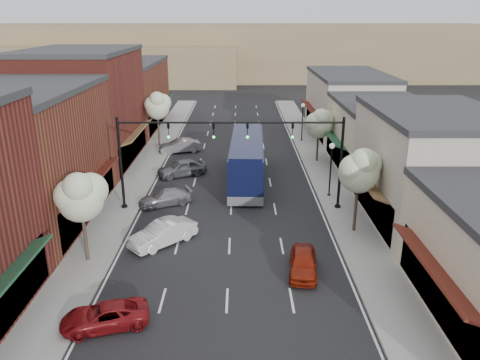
{
  "coord_description": "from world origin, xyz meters",
  "views": [
    {
      "loc": [
        0.65,
        -24.44,
        13.67
      ],
      "look_at": [
        0.67,
        8.3,
        2.2
      ],
      "focal_mm": 35.0,
      "sensor_mm": 36.0,
      "label": 1
    }
  ],
  "objects_px": {
    "lamp_post_far": "(303,116)",
    "tree_right_near": "(360,169)",
    "tree_left_near": "(81,195)",
    "signal_mast_left": "(153,150)",
    "parked_car_e": "(180,146)",
    "tree_right_far": "(319,123)",
    "coach_bus": "(247,159)",
    "parked_car_a": "(105,316)",
    "tree_left_far": "(157,105)",
    "parked_car_c": "(165,198)",
    "parked_car_b": "(163,233)",
    "red_hatchback": "(303,263)",
    "parked_car_d": "(182,168)",
    "signal_mast_right": "(309,150)",
    "lamp_post_near": "(331,161)"
  },
  "relations": [
    {
      "from": "coach_bus",
      "to": "parked_car_a",
      "type": "relative_size",
      "value": 3.12
    },
    {
      "from": "coach_bus",
      "to": "parked_car_c",
      "type": "height_order",
      "value": "coach_bus"
    },
    {
      "from": "lamp_post_near",
      "to": "parked_car_a",
      "type": "relative_size",
      "value": 1.1
    },
    {
      "from": "red_hatchback",
      "to": "tree_left_near",
      "type": "bearing_deg",
      "value": -178.54
    },
    {
      "from": "tree_left_near",
      "to": "parked_car_c",
      "type": "bearing_deg",
      "value": 70.33
    },
    {
      "from": "signal_mast_left",
      "to": "lamp_post_far",
      "type": "xyz_separation_m",
      "value": [
        13.42,
        20.0,
        -1.62
      ]
    },
    {
      "from": "red_hatchback",
      "to": "parked_car_b",
      "type": "relative_size",
      "value": 0.85
    },
    {
      "from": "tree_right_far",
      "to": "parked_car_e",
      "type": "bearing_deg",
      "value": 165.77
    },
    {
      "from": "tree_left_far",
      "to": "parked_car_c",
      "type": "bearing_deg",
      "value": -79.47
    },
    {
      "from": "tree_left_near",
      "to": "parked_car_d",
      "type": "distance_m",
      "value": 16.6
    },
    {
      "from": "coach_bus",
      "to": "parked_car_d",
      "type": "distance_m",
      "value": 6.16
    },
    {
      "from": "parked_car_e",
      "to": "tree_right_far",
      "type": "bearing_deg",
      "value": 57.61
    },
    {
      "from": "tree_left_near",
      "to": "tree_right_near",
      "type": "bearing_deg",
      "value": 13.55
    },
    {
      "from": "tree_right_near",
      "to": "parked_car_a",
      "type": "relative_size",
      "value": 1.47
    },
    {
      "from": "signal_mast_right",
      "to": "signal_mast_left",
      "type": "distance_m",
      "value": 11.24
    },
    {
      "from": "parked_car_a",
      "to": "parked_car_b",
      "type": "bearing_deg",
      "value": 154.38
    },
    {
      "from": "tree_left_near",
      "to": "parked_car_a",
      "type": "xyz_separation_m",
      "value": [
        2.64,
        -6.04,
        -3.66
      ]
    },
    {
      "from": "tree_right_far",
      "to": "tree_left_far",
      "type": "relative_size",
      "value": 0.89
    },
    {
      "from": "signal_mast_right",
      "to": "tree_left_far",
      "type": "xyz_separation_m",
      "value": [
        -13.87,
        17.95,
        -0.02
      ]
    },
    {
      "from": "lamp_post_near",
      "to": "parked_car_e",
      "type": "bearing_deg",
      "value": 136.03
    },
    {
      "from": "signal_mast_right",
      "to": "red_hatchback",
      "type": "relative_size",
      "value": 2.15
    },
    {
      "from": "parked_car_a",
      "to": "parked_car_e",
      "type": "distance_m",
      "value": 29.6
    },
    {
      "from": "tree_right_near",
      "to": "coach_bus",
      "type": "distance_m",
      "value": 12.78
    },
    {
      "from": "signal_mast_right",
      "to": "parked_car_d",
      "type": "height_order",
      "value": "signal_mast_right"
    },
    {
      "from": "parked_car_a",
      "to": "parked_car_e",
      "type": "relative_size",
      "value": 0.93
    },
    {
      "from": "tree_left_far",
      "to": "parked_car_a",
      "type": "bearing_deg",
      "value": -85.28
    },
    {
      "from": "tree_right_near",
      "to": "lamp_post_far",
      "type": "xyz_separation_m",
      "value": [
        -0.55,
        24.06,
        -1.45
      ]
    },
    {
      "from": "parked_car_a",
      "to": "coach_bus",
      "type": "bearing_deg",
      "value": 145.29
    },
    {
      "from": "tree_right_near",
      "to": "parked_car_c",
      "type": "distance_m",
      "value": 14.8
    },
    {
      "from": "parked_car_b",
      "to": "tree_left_near",
      "type": "bearing_deg",
      "value": -104.23
    },
    {
      "from": "parked_car_b",
      "to": "coach_bus",
      "type": "bearing_deg",
      "value": 111.15
    },
    {
      "from": "tree_right_far",
      "to": "parked_car_d",
      "type": "relative_size",
      "value": 1.22
    },
    {
      "from": "parked_car_d",
      "to": "tree_right_far",
      "type": "bearing_deg",
      "value": 81.55
    },
    {
      "from": "signal_mast_left",
      "to": "parked_car_a",
      "type": "xyz_separation_m",
      "value": [
        0.01,
        -14.09,
        -4.06
      ]
    },
    {
      "from": "tree_right_far",
      "to": "lamp_post_near",
      "type": "distance_m",
      "value": 9.51
    },
    {
      "from": "tree_left_near",
      "to": "parked_car_a",
      "type": "relative_size",
      "value": 1.41
    },
    {
      "from": "coach_bus",
      "to": "signal_mast_left",
      "type": "bearing_deg",
      "value": -135.75
    },
    {
      "from": "parked_car_a",
      "to": "tree_right_far",
      "type": "bearing_deg",
      "value": 135.73
    },
    {
      "from": "tree_left_far",
      "to": "signal_mast_left",
      "type": "bearing_deg",
      "value": -81.65
    },
    {
      "from": "tree_right_near",
      "to": "lamp_post_far",
      "type": "height_order",
      "value": "tree_right_near"
    },
    {
      "from": "tree_left_near",
      "to": "red_hatchback",
      "type": "bearing_deg",
      "value": -5.64
    },
    {
      "from": "parked_car_a",
      "to": "red_hatchback",
      "type": "bearing_deg",
      "value": 100.03
    },
    {
      "from": "tree_left_near",
      "to": "signal_mast_left",
      "type": "bearing_deg",
      "value": 71.9
    },
    {
      "from": "lamp_post_far",
      "to": "tree_right_near",
      "type": "bearing_deg",
      "value": -88.7
    },
    {
      "from": "lamp_post_far",
      "to": "parked_car_b",
      "type": "relative_size",
      "value": 0.99
    },
    {
      "from": "signal_mast_right",
      "to": "signal_mast_left",
      "type": "bearing_deg",
      "value": 180.0
    },
    {
      "from": "tree_right_near",
      "to": "parked_car_d",
      "type": "xyz_separation_m",
      "value": [
        -12.93,
        11.81,
        -3.7
      ]
    },
    {
      "from": "tree_right_near",
      "to": "red_hatchback",
      "type": "xyz_separation_m",
      "value": [
        -4.14,
        -5.23,
        -3.8
      ]
    },
    {
      "from": "parked_car_c",
      "to": "parked_car_d",
      "type": "xyz_separation_m",
      "value": [
        0.49,
        6.92,
        0.17
      ]
    },
    {
      "from": "parked_car_b",
      "to": "parked_car_e",
      "type": "xyz_separation_m",
      "value": [
        -1.48,
        21.21,
        -0.02
      ]
    }
  ]
}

